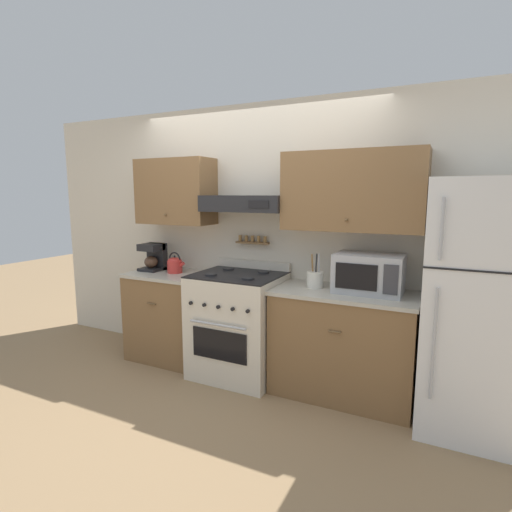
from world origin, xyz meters
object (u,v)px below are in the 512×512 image
object	(u,v)px
stove_range	(238,324)
microwave	(369,273)
coffee_maker	(154,257)
tea_kettle	(175,264)
utensil_crock	(315,279)
refrigerator	(485,309)

from	to	relation	value
stove_range	microwave	world-z (taller)	microwave
stove_range	coffee_maker	xyz separation A→B (m)	(-1.06, 0.10, 0.56)
tea_kettle	microwave	size ratio (longest dim) A/B	0.40
tea_kettle	utensil_crock	size ratio (longest dim) A/B	0.73
microwave	tea_kettle	bearing A→B (deg)	-179.47
tea_kettle	utensil_crock	bearing A→B (deg)	0.00
refrigerator	tea_kettle	world-z (taller)	refrigerator
coffee_maker	refrigerator	bearing A→B (deg)	-2.39
tea_kettle	utensil_crock	world-z (taller)	utensil_crock
stove_range	refrigerator	world-z (taller)	refrigerator
tea_kettle	coffee_maker	world-z (taller)	coffee_maker
stove_range	tea_kettle	bearing A→B (deg)	174.44
refrigerator	tea_kettle	distance (m)	2.76
refrigerator	coffee_maker	distance (m)	3.06
tea_kettle	coffee_maker	xyz separation A→B (m)	(-0.29, 0.03, 0.06)
refrigerator	coffee_maker	size ratio (longest dim) A/B	6.41
stove_range	coffee_maker	bearing A→B (deg)	174.57
tea_kettle	microwave	bearing A→B (deg)	0.53
refrigerator	utensil_crock	world-z (taller)	refrigerator
refrigerator	utensil_crock	xyz separation A→B (m)	(-1.27, 0.10, 0.07)
refrigerator	microwave	size ratio (longest dim) A/B	3.36
microwave	utensil_crock	distance (m)	0.45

